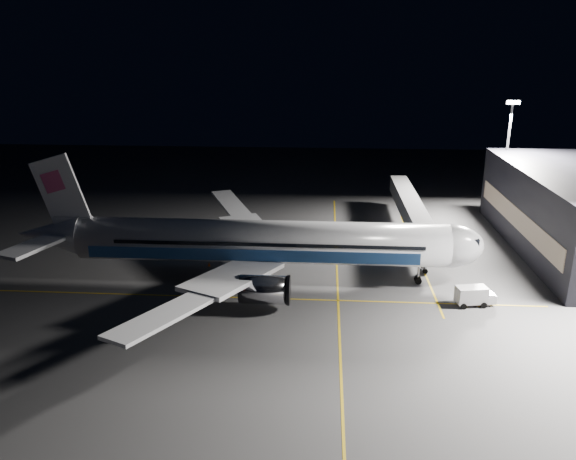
# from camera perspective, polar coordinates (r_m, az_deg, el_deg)

# --- Properties ---
(ground) EXTENTS (200.00, 200.00, 0.00)m
(ground) POSITION_cam_1_polar(r_m,az_deg,el_deg) (75.23, -2.63, -4.97)
(ground) COLOR #4C4C4F
(ground) RESTS_ON ground
(guide_line_main) EXTENTS (0.25, 80.00, 0.01)m
(guide_line_main) POSITION_cam_1_polar(r_m,az_deg,el_deg) (74.82, 5.04, -5.16)
(guide_line_main) COLOR gold
(guide_line_main) RESTS_ON ground
(guide_line_cross) EXTENTS (70.00, 0.25, 0.01)m
(guide_line_cross) POSITION_cam_1_polar(r_m,az_deg,el_deg) (69.80, -3.18, -6.92)
(guide_line_cross) COLOR gold
(guide_line_cross) RESTS_ON ground
(guide_line_side) EXTENTS (0.25, 40.00, 0.01)m
(guide_line_side) POSITION_cam_1_polar(r_m,az_deg,el_deg) (85.20, 13.03, -2.59)
(guide_line_side) COLOR gold
(guide_line_side) RESTS_ON ground
(airliner) EXTENTS (61.48, 54.22, 16.64)m
(airliner) POSITION_cam_1_polar(r_m,az_deg,el_deg) (73.47, -3.52, -1.25)
(airliner) COLOR silver
(airliner) RESTS_ON ground
(jet_bridge) EXTENTS (3.60, 34.40, 6.30)m
(jet_bridge) POSITION_cam_1_polar(r_m,az_deg,el_deg) (91.32, 12.49, 1.90)
(jet_bridge) COLOR #B2B2B7
(jet_bridge) RESTS_ON ground
(floodlight_mast_north) EXTENTS (2.40, 0.68, 20.70)m
(floodlight_mast_north) POSITION_cam_1_polar(r_m,az_deg,el_deg) (106.96, 21.38, 7.75)
(floodlight_mast_north) COLOR #59595E
(floodlight_mast_north) RESTS_ON ground
(service_truck) EXTENTS (4.91, 2.70, 2.38)m
(service_truck) POSITION_cam_1_polar(r_m,az_deg,el_deg) (71.01, 18.45, -6.32)
(service_truck) COLOR silver
(service_truck) RESTS_ON ground
(baggage_tug) EXTENTS (2.67, 2.29, 1.72)m
(baggage_tug) POSITION_cam_1_polar(r_m,az_deg,el_deg) (86.65, -2.53, -1.20)
(baggage_tug) COLOR black
(baggage_tug) RESTS_ON ground
(safety_cone_a) EXTENTS (0.37, 0.37, 0.55)m
(safety_cone_a) POSITION_cam_1_polar(r_m,az_deg,el_deg) (78.89, -2.97, -3.62)
(safety_cone_a) COLOR #E74C09
(safety_cone_a) RESTS_ON ground
(safety_cone_b) EXTENTS (0.42, 0.42, 0.64)m
(safety_cone_b) POSITION_cam_1_polar(r_m,az_deg,el_deg) (86.78, -2.72, -1.50)
(safety_cone_b) COLOR #E74C09
(safety_cone_b) RESTS_ON ground
(safety_cone_c) EXTENTS (0.39, 0.39, 0.58)m
(safety_cone_c) POSITION_cam_1_polar(r_m,az_deg,el_deg) (80.01, -8.02, -3.45)
(safety_cone_c) COLOR #E74C09
(safety_cone_c) RESTS_ON ground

